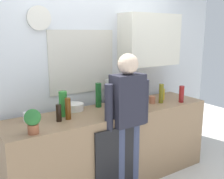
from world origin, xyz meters
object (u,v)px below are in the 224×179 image
object	(u,v)px
cup_blue_mug	(130,105)
coffee_maker	(114,92)
bottle_amber_beer	(68,109)
cup_white_mug	(27,117)
cup_terracotta_mug	(152,100)
bottle_dark_sauce	(59,113)
bottle_clear_soda	(63,104)
mixing_bowl	(74,107)
bottle_green_wine	(98,95)
bottle_olive_oil	(161,93)
bottle_red_vinegar	(181,94)
potted_plant	(33,120)
person_at_sink	(127,113)
dish_soap	(162,94)

from	to	relation	value
cup_blue_mug	coffee_maker	bearing A→B (deg)	91.22
coffee_maker	bottle_amber_beer	world-z (taller)	coffee_maker
cup_white_mug	cup_terracotta_mug	bearing A→B (deg)	-6.35
coffee_maker	bottle_amber_beer	size ratio (longest dim) A/B	1.43
bottle_dark_sauce	bottle_clear_soda	distance (m)	0.18
bottle_amber_beer	mixing_bowl	distance (m)	0.34
bottle_dark_sauce	bottle_green_wine	world-z (taller)	bottle_green_wine
cup_white_mug	bottle_olive_oil	bearing A→B (deg)	-7.72
bottle_red_vinegar	cup_terracotta_mug	distance (m)	0.40
bottle_olive_oil	bottle_red_vinegar	distance (m)	0.27
bottle_amber_beer	potted_plant	bearing A→B (deg)	-155.13
coffee_maker	cup_terracotta_mug	xyz separation A→B (m)	(0.40, -0.29, -0.10)
bottle_olive_oil	cup_blue_mug	size ratio (longest dim) A/B	2.50
cup_terracotta_mug	bottle_red_vinegar	bearing A→B (deg)	-26.48
cup_blue_mug	bottle_amber_beer	bearing A→B (deg)	176.19
bottle_green_wine	person_at_sink	distance (m)	0.52
bottle_green_wine	person_at_sink	bearing A→B (deg)	-81.53
dish_soap	potted_plant	bearing A→B (deg)	-171.93
coffee_maker	cup_blue_mug	world-z (taller)	coffee_maker
bottle_dark_sauce	bottle_green_wine	bearing A→B (deg)	21.23
cup_white_mug	coffee_maker	bearing A→B (deg)	5.52
coffee_maker	bottle_dark_sauce	size ratio (longest dim) A/B	1.83
bottle_dark_sauce	cup_white_mug	bearing A→B (deg)	146.16
bottle_amber_beer	cup_terracotta_mug	world-z (taller)	bottle_amber_beer
bottle_dark_sauce	potted_plant	xyz separation A→B (m)	(-0.32, -0.19, 0.04)
person_at_sink	dish_soap	bearing A→B (deg)	20.72
bottle_green_wine	cup_terracotta_mug	xyz separation A→B (m)	(0.67, -0.23, -0.10)
bottle_clear_soda	potted_plant	bearing A→B (deg)	-142.99
coffee_maker	bottle_dark_sauce	distance (m)	0.93
bottle_olive_oil	cup_white_mug	xyz separation A→B (m)	(-1.66, 0.23, -0.08)
cup_blue_mug	dish_soap	bearing A→B (deg)	10.26
bottle_red_vinegar	cup_white_mug	size ratio (longest dim) A/B	2.32
potted_plant	cup_white_mug	bearing A→B (deg)	82.56
mixing_bowl	coffee_maker	bearing A→B (deg)	2.00
bottle_green_wine	bottle_red_vinegar	world-z (taller)	bottle_green_wine
bottle_dark_sauce	bottle_green_wine	xyz separation A→B (m)	(0.61, 0.24, 0.06)
bottle_olive_oil	bottle_red_vinegar	size ratio (longest dim) A/B	1.14
bottle_olive_oil	person_at_sink	xyz separation A→B (m)	(-0.70, -0.22, -0.09)
bottle_amber_beer	cup_blue_mug	world-z (taller)	bottle_amber_beer
cup_terracotta_mug	cup_white_mug	world-z (taller)	cup_white_mug
coffee_maker	mixing_bowl	size ratio (longest dim) A/B	1.50
mixing_bowl	dish_soap	size ratio (longest dim) A/B	1.22
coffee_maker	bottle_dark_sauce	xyz separation A→B (m)	(-0.88, -0.29, -0.06)
coffee_maker	mixing_bowl	distance (m)	0.59
coffee_maker	person_at_sink	distance (m)	0.60
bottle_amber_beer	mixing_bowl	size ratio (longest dim) A/B	1.05
bottle_dark_sauce	cup_blue_mug	bearing A→B (deg)	-2.67
coffee_maker	bottle_red_vinegar	distance (m)	0.88
bottle_red_vinegar	mixing_bowl	bearing A→B (deg)	161.76
bottle_dark_sauce	bottle_amber_beer	distance (m)	0.11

